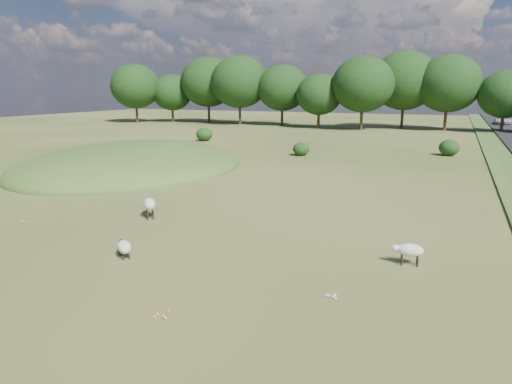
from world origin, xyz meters
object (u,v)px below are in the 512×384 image
Objects in this scene: sheep_0 at (409,250)px; sheep_3 at (149,204)px; sheep_1 at (124,247)px; car_0 at (503,120)px.

sheep_0 is 12.11m from sheep_3.
car_0 is (17.98, 74.54, 0.55)m from sheep_1.
sheep_1 is 0.21× the size of car_0.
car_0 is at bearing -63.78° from sheep_1.
sheep_1 is (-9.68, -3.35, -0.15)m from sheep_0.
sheep_1 is 76.68m from car_0.
sheep_0 is 1.06× the size of sheep_1.
sheep_0 is at bearing -96.65° from car_0.
sheep_0 reaches higher than sheep_1.
car_0 is (8.30, 71.19, 0.40)m from sheep_0.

